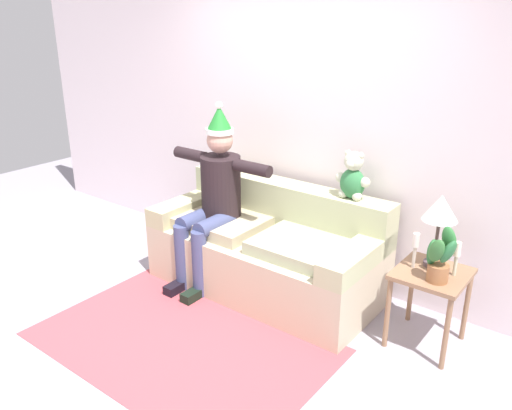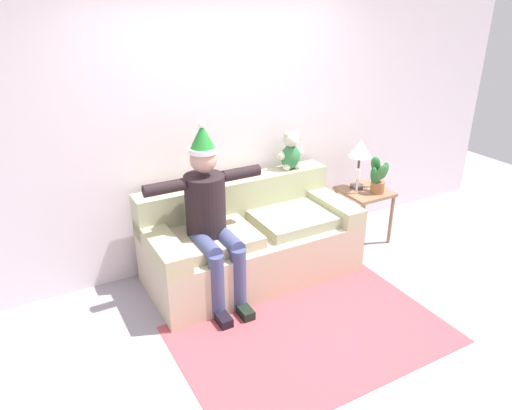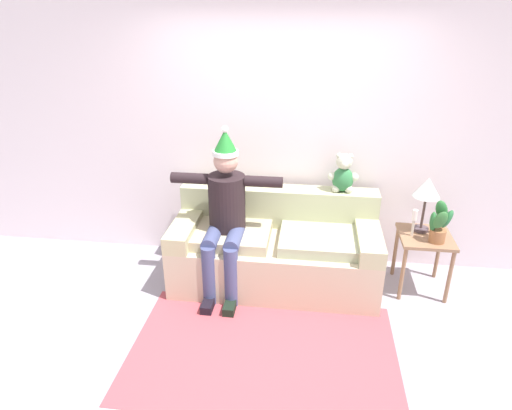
% 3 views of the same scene
% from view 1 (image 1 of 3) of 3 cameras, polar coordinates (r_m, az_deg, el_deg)
% --- Properties ---
extents(ground_plane, '(10.00, 10.00, 0.00)m').
position_cam_1_polar(ground_plane, '(3.95, -7.86, -14.46)').
color(ground_plane, '#97919E').
extents(back_wall, '(7.00, 0.10, 2.70)m').
position_cam_1_polar(back_wall, '(4.54, 5.40, 9.01)').
color(back_wall, silver).
rests_on(back_wall, ground_plane).
extents(couch, '(1.93, 0.89, 0.86)m').
position_cam_1_polar(couch, '(4.44, 1.29, -4.85)').
color(couch, '#BFB092').
rests_on(couch, ground_plane).
extents(person_seated, '(1.02, 0.77, 1.55)m').
position_cam_1_polar(person_seated, '(4.42, -4.65, 1.26)').
color(person_seated, black).
rests_on(person_seated, ground_plane).
extents(teddy_bear, '(0.29, 0.17, 0.38)m').
position_cam_1_polar(teddy_bear, '(4.11, 10.49, 2.98)').
color(teddy_bear, '#317642').
rests_on(teddy_bear, couch).
extents(side_table, '(0.47, 0.49, 0.57)m').
position_cam_1_polar(side_table, '(3.85, 18.51, -8.20)').
color(side_table, '#8D6649').
rests_on(side_table, ground_plane).
extents(table_lamp, '(0.24, 0.24, 0.52)m').
position_cam_1_polar(table_lamp, '(3.74, 19.45, -0.65)').
color(table_lamp, '#4E3E46').
rests_on(table_lamp, side_table).
extents(potted_plant, '(0.22, 0.23, 0.38)m').
position_cam_1_polar(potted_plant, '(3.62, 19.43, -5.39)').
color(potted_plant, '#9C623B').
rests_on(potted_plant, side_table).
extents(candle_tall, '(0.04, 0.04, 0.26)m').
position_cam_1_polar(candle_tall, '(3.75, 16.98, -4.26)').
color(candle_tall, beige).
rests_on(candle_tall, side_table).
extents(candle_short, '(0.04, 0.04, 0.25)m').
position_cam_1_polar(candle_short, '(3.74, 21.04, -5.02)').
color(candle_short, beige).
rests_on(candle_short, side_table).
extents(area_rug, '(2.09, 1.36, 0.01)m').
position_cam_1_polar(area_rug, '(3.94, -8.06, -14.53)').
color(area_rug, '#B5474F').
rests_on(area_rug, ground_plane).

